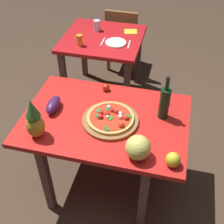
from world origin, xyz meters
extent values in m
plane|color=#4C3828|center=(0.00, 0.00, 0.00)|extent=(10.00, 10.00, 0.00)
cube|color=brown|center=(-0.38, -0.38, 0.36)|extent=(0.06, 0.06, 0.73)
cube|color=brown|center=(0.38, -0.38, 0.36)|extent=(0.06, 0.06, 0.73)
cube|color=brown|center=(-0.38, 0.38, 0.36)|extent=(0.06, 0.06, 0.73)
cube|color=brown|center=(0.38, 0.38, 0.36)|extent=(0.06, 0.06, 0.73)
cube|color=red|center=(0.00, 0.00, 0.75)|extent=(1.24, 0.85, 0.04)
cube|color=brown|center=(-0.71, 0.89, 0.36)|extent=(0.06, 0.06, 0.73)
cube|color=brown|center=(-0.01, 0.89, 0.36)|extent=(0.06, 0.06, 0.73)
cube|color=brown|center=(-0.71, 1.59, 0.36)|extent=(0.06, 0.06, 0.73)
cube|color=brown|center=(-0.01, 1.59, 0.36)|extent=(0.06, 0.06, 0.73)
cube|color=red|center=(-0.36, 1.24, 0.75)|extent=(0.85, 0.80, 0.04)
cube|color=olive|center=(-0.10, 2.11, 0.21)|extent=(0.04, 0.04, 0.41)
cube|color=olive|center=(-0.43, 2.11, 0.21)|extent=(0.04, 0.04, 0.41)
cube|color=olive|center=(-0.10, 1.78, 0.21)|extent=(0.04, 0.04, 0.41)
cube|color=olive|center=(-0.43, 1.78, 0.21)|extent=(0.04, 0.04, 0.41)
cube|color=olive|center=(-0.26, 1.94, 0.43)|extent=(0.40, 0.40, 0.04)
cube|color=olive|center=(-0.27, 1.76, 0.65)|extent=(0.40, 0.04, 0.40)
cylinder|color=olive|center=(0.05, -0.03, 0.78)|extent=(0.42, 0.42, 0.02)
cylinder|color=#E1B158|center=(0.05, -0.03, 0.80)|extent=(0.35, 0.35, 0.02)
cylinder|color=red|center=(0.05, -0.03, 0.82)|extent=(0.31, 0.31, 0.00)
sphere|color=red|center=(0.17, -0.03, 0.83)|extent=(0.04, 0.04, 0.04)
sphere|color=red|center=(0.08, 0.02, 0.83)|extent=(0.04, 0.04, 0.04)
sphere|color=red|center=(0.02, -0.02, 0.83)|extent=(0.04, 0.04, 0.04)
sphere|color=red|center=(-0.02, -0.06, 0.83)|extent=(0.04, 0.04, 0.04)
sphere|color=red|center=(-0.03, -0.01, 0.83)|extent=(0.04, 0.04, 0.04)
sphere|color=red|center=(0.15, -0.11, 0.83)|extent=(0.04, 0.04, 0.04)
sphere|color=red|center=(0.05, 0.03, 0.83)|extent=(0.03, 0.03, 0.03)
cube|color=#218225|center=(0.18, 0.00, 0.82)|extent=(0.04, 0.03, 0.00)
cube|color=#287324|center=(-0.05, -0.05, 0.82)|extent=(0.04, 0.05, 0.00)
cube|color=#28732C|center=(0.05, -0.16, 0.82)|extent=(0.05, 0.05, 0.00)
cube|color=#288236|center=(-0.05, 0.01, 0.82)|extent=(0.04, 0.05, 0.00)
cube|color=#328227|center=(0.05, -0.05, 0.82)|extent=(0.04, 0.05, 0.00)
cube|color=#2A7A33|center=(0.02, 0.04, 0.82)|extent=(0.05, 0.03, 0.00)
sphere|color=white|center=(0.02, 0.06, 0.83)|extent=(0.03, 0.03, 0.03)
sphere|color=white|center=(0.12, -0.03, 0.83)|extent=(0.04, 0.04, 0.04)
sphere|color=white|center=(0.03, -0.05, 0.83)|extent=(0.03, 0.03, 0.03)
sphere|color=silver|center=(0.11, 0.01, 0.83)|extent=(0.03, 0.03, 0.03)
cylinder|color=black|center=(0.42, 0.12, 0.89)|extent=(0.08, 0.08, 0.25)
cylinder|color=black|center=(0.42, 0.12, 1.06)|extent=(0.03, 0.03, 0.09)
cylinder|color=black|center=(0.42, 0.12, 1.12)|extent=(0.03, 0.03, 0.02)
ellipsoid|color=#BD8D2B|center=(-0.42, -0.29, 0.86)|extent=(0.13, 0.13, 0.18)
cone|color=#2F6223|center=(-0.42, -0.29, 1.02)|extent=(0.10, 0.10, 0.13)
sphere|color=#DED260|center=(0.30, -0.31, 0.85)|extent=(0.17, 0.17, 0.17)
ellipsoid|color=yellow|center=(0.53, -0.33, 0.82)|extent=(0.09, 0.09, 0.10)
ellipsoid|color=#471D4F|center=(-0.41, 0.00, 0.81)|extent=(0.09, 0.20, 0.09)
sphere|color=red|center=(-0.08, 0.33, 0.80)|extent=(0.06, 0.06, 0.06)
sphere|color=red|center=(0.41, 0.28, 0.80)|extent=(0.06, 0.06, 0.06)
cylinder|color=orange|center=(-0.54, 1.01, 0.83)|extent=(0.06, 0.06, 0.11)
cylinder|color=silver|center=(-0.46, 1.39, 0.83)|extent=(0.07, 0.07, 0.12)
cylinder|color=white|center=(-0.19, 1.14, 0.78)|extent=(0.22, 0.22, 0.02)
cube|color=silver|center=(-0.33, 1.14, 0.77)|extent=(0.02, 0.18, 0.01)
cube|color=silver|center=(-0.05, 1.14, 0.77)|extent=(0.03, 0.18, 0.01)
cube|color=yellow|center=(-0.09, 1.44, 0.77)|extent=(0.16, 0.15, 0.01)
camera|label=1|loc=(0.44, -1.59, 2.28)|focal=47.61mm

